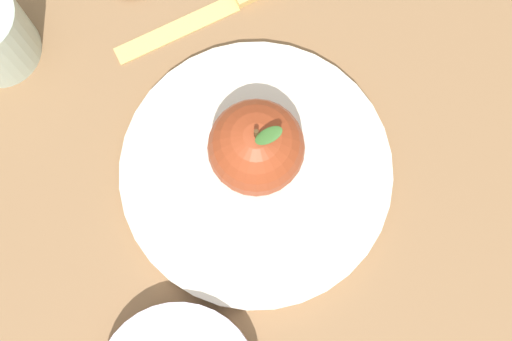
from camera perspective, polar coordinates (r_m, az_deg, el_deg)
The scene contains 4 objects.
ground_plane at distance 0.70m, azimuth -0.04°, elevation 1.96°, with size 2.40×2.40×0.00m, color olive.
dinner_plate at distance 0.68m, azimuth -0.00°, elevation -0.16°, with size 0.24×0.24×0.02m.
apple at distance 0.64m, azimuth 0.01°, elevation 1.72°, with size 0.08×0.08×0.10m.
knife at distance 0.74m, azimuth -1.68°, elevation 12.48°, with size 0.17×0.15×0.01m.
Camera 1 is at (0.04, -0.16, 0.68)m, focal length 53.41 mm.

